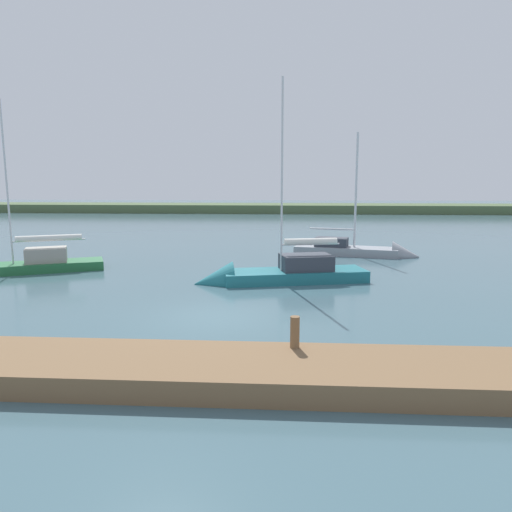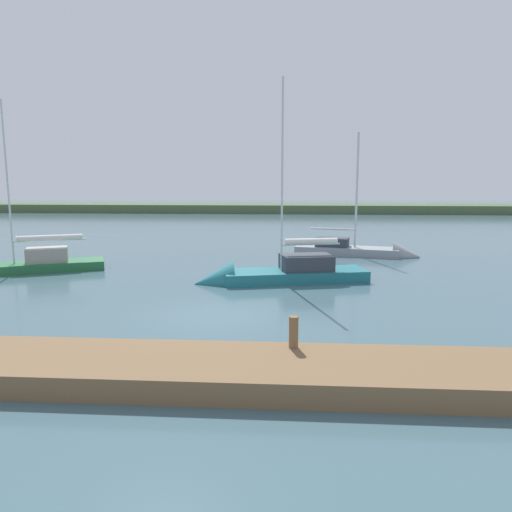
% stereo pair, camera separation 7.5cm
% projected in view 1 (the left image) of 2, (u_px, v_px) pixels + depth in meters
% --- Properties ---
extents(ground_plane, '(200.00, 200.00, 0.00)m').
position_uv_depth(ground_plane, '(218.00, 317.00, 15.64)').
color(ground_plane, '#42606B').
extents(far_shoreline, '(180.00, 8.00, 2.40)m').
position_uv_depth(far_shoreline, '(270.00, 212.00, 69.58)').
color(far_shoreline, '#4C603D').
rests_on(far_shoreline, ground_plane).
extents(dock_pier, '(24.98, 2.47, 0.54)m').
position_uv_depth(dock_pier, '(185.00, 370.00, 10.57)').
color(dock_pier, brown).
rests_on(dock_pier, ground_plane).
extents(mooring_post_near, '(0.23, 0.23, 0.77)m').
position_uv_depth(mooring_post_near, '(295.00, 332.00, 11.16)').
color(mooring_post_near, brown).
rests_on(mooring_post_near, dock_pier).
extents(sailboat_near_dock, '(8.01, 4.92, 9.20)m').
position_uv_depth(sailboat_near_dock, '(8.00, 269.00, 23.14)').
color(sailboat_near_dock, '#236638').
rests_on(sailboat_near_dock, ground_plane).
extents(sailboat_far_left, '(8.03, 3.59, 9.86)m').
position_uv_depth(sailboat_far_left, '(273.00, 279.00, 21.09)').
color(sailboat_far_left, '#1E6B75').
rests_on(sailboat_far_left, ground_plane).
extents(sailboat_behind_pier, '(7.72, 3.49, 8.26)m').
position_uv_depth(sailboat_behind_pier, '(363.00, 253.00, 28.69)').
color(sailboat_behind_pier, gray).
rests_on(sailboat_behind_pier, ground_plane).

